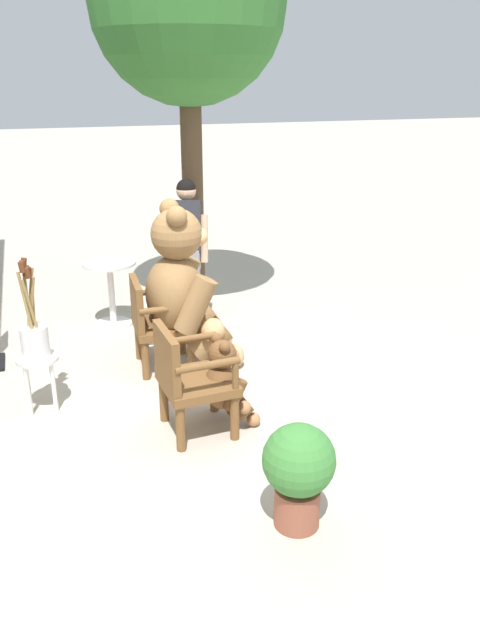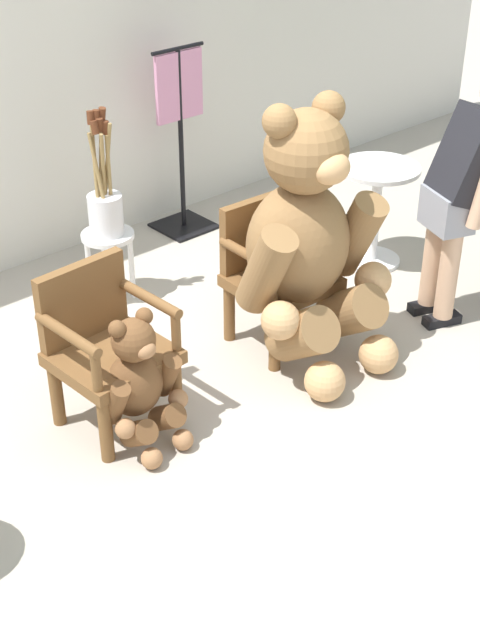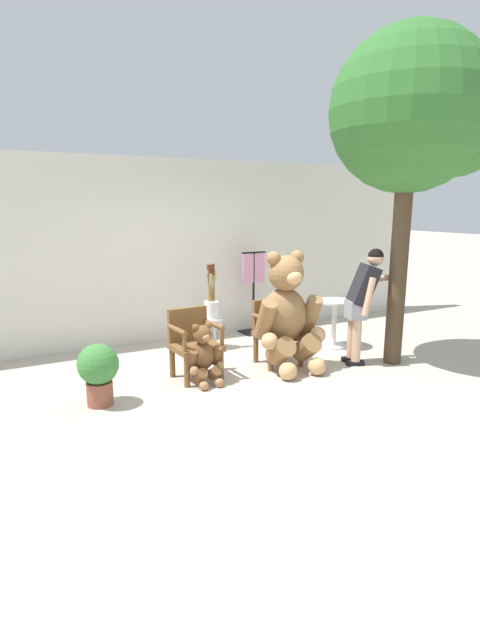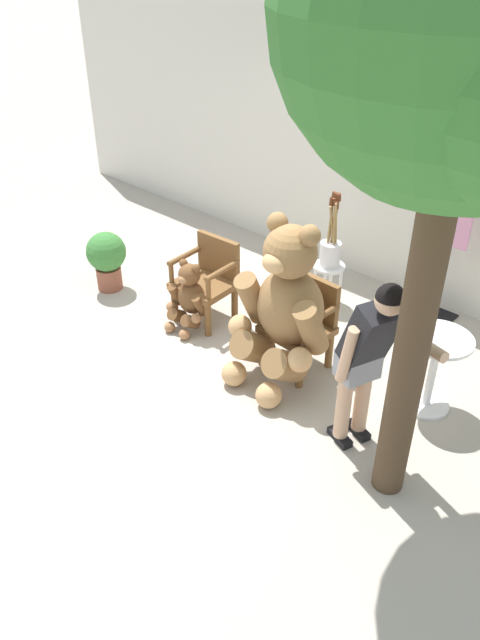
{
  "view_description": "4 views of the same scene",
  "coord_description": "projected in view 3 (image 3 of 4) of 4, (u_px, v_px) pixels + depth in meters",
  "views": [
    {
      "loc": [
        -4.68,
        1.44,
        2.57
      ],
      "look_at": [
        -0.26,
        -0.06,
        0.73
      ],
      "focal_mm": 35.0,
      "sensor_mm": 36.0,
      "label": 1
    },
    {
      "loc": [
        -2.63,
        -2.86,
        2.95
      ],
      "look_at": [
        -0.12,
        -0.05,
        0.64
      ],
      "focal_mm": 50.0,
      "sensor_mm": 36.0,
      "label": 2
    },
    {
      "loc": [
        -2.94,
        -5.04,
        2.11
      ],
      "look_at": [
        -0.25,
        -0.09,
        0.81
      ],
      "focal_mm": 28.0,
      "sensor_mm": 36.0,
      "label": 3
    },
    {
      "loc": [
        3.39,
        -3.43,
        3.6
      ],
      "look_at": [
        0.38,
        -0.14,
        0.67
      ],
      "focal_mm": 35.0,
      "sensor_mm": 36.0,
      "label": 4
    }
  ],
  "objects": [
    {
      "name": "ground_plane",
      "position": [
        254.0,
        380.0,
        6.16
      ],
      "size": [
        60.0,
        60.0,
        0.0
      ],
      "primitive_type": "plane",
      "color": "#B2A899"
    },
    {
      "name": "back_wall",
      "position": [
        179.0,
        251.0,
        7.89
      ],
      "size": [
        10.0,
        0.16,
        2.8
      ],
      "primitive_type": "cube",
      "color": "silver",
      "rests_on": "ground"
    },
    {
      "name": "wooden_chair_left",
      "position": [
        194.0,
        341.0,
        6.16
      ],
      "size": [
        0.59,
        0.55,
        0.86
      ],
      "color": "brown",
      "rests_on": "ground"
    },
    {
      "name": "wooden_chair_right",
      "position": [
        276.0,
        330.0,
        6.72
      ],
      "size": [
        0.58,
        0.55,
        0.86
      ],
      "color": "brown",
      "rests_on": "ground"
    },
    {
      "name": "teddy_bear_large",
      "position": [
        287.0,
        312.0,
        6.42
      ],
      "size": [
        0.92,
        0.89,
        1.54
      ],
      "color": "olive",
      "rests_on": "ground"
    },
    {
      "name": "teddy_bear_small",
      "position": [
        204.0,
        355.0,
        5.94
      ],
      "size": [
        0.45,
        0.43,
        0.75
      ],
      "color": "brown",
      "rests_on": "ground"
    },
    {
      "name": "person_visitor",
      "position": [
        363.0,
        297.0,
        6.61
      ],
      "size": [
        0.83,
        0.48,
        1.55
      ],
      "color": "black",
      "rests_on": "ground"
    },
    {
      "name": "white_stool",
      "position": [
        212.0,
        325.0,
        7.45
      ],
      "size": [
        0.34,
        0.34,
        0.46
      ],
      "color": "white",
      "rests_on": "ground"
    },
    {
      "name": "brush_bucket",
      "position": [
        211.0,
        305.0,
        7.38
      ],
      "size": [
        0.22,
        0.22,
        0.81
      ],
      "color": "white",
      "rests_on": "white_stool"
    },
    {
      "name": "round_side_table",
      "position": [
        334.0,
        318.0,
        7.49
      ],
      "size": [
        0.56,
        0.56,
        0.72
      ],
      "color": "white",
      "rests_on": "ground"
    },
    {
      "name": "patio_tree",
      "position": [
        418.0,
        116.0,
        6.12
      ],
      "size": [
        2.09,
        1.99,
        4.23
      ],
      "color": "#473523",
      "rests_on": "ground"
    },
    {
      "name": "potted_plant",
      "position": [
        98.0,
        370.0,
        5.3
      ],
      "size": [
        0.44,
        0.44,
        0.68
      ],
      "color": "brown",
      "rests_on": "ground"
    },
    {
      "name": "clothing_display_stand",
      "position": [
        254.0,
        291.0,
        8.27
      ],
      "size": [
        0.44,
        0.4,
        1.36
      ],
      "color": "black",
      "rests_on": "ground"
    }
  ]
}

